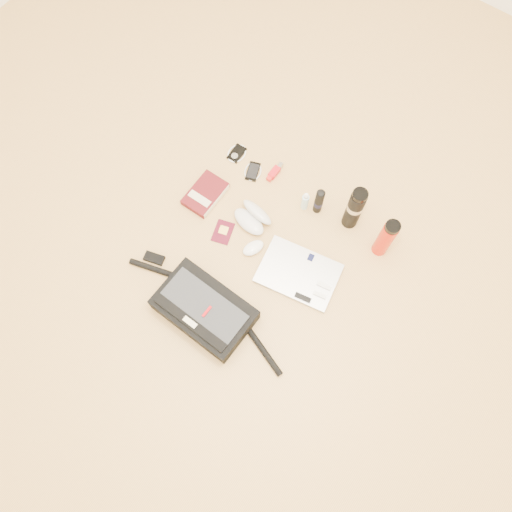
# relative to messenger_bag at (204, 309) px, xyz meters

# --- Properties ---
(ground) EXTENTS (4.00, 4.00, 0.00)m
(ground) POSITION_rel_messenger_bag_xyz_m (0.05, 0.27, -0.05)
(ground) COLOR tan
(ground) RESTS_ON ground
(messenger_bag) EXTENTS (0.82, 0.26, 0.11)m
(messenger_bag) POSITION_rel_messenger_bag_xyz_m (0.00, 0.00, 0.00)
(messenger_bag) COLOR black
(messenger_bag) RESTS_ON ground
(laptop) EXTENTS (0.37, 0.29, 0.03)m
(laptop) POSITION_rel_messenger_bag_xyz_m (0.23, 0.37, -0.04)
(laptop) COLOR #A4A4A6
(laptop) RESTS_ON ground
(book) EXTENTS (0.14, 0.20, 0.04)m
(book) POSITION_rel_messenger_bag_xyz_m (-0.34, 0.44, -0.03)
(book) COLOR #4C0D12
(book) RESTS_ON ground
(passport) EXTENTS (0.11, 0.13, 0.01)m
(passport) POSITION_rel_messenger_bag_xyz_m (-0.16, 0.34, -0.05)
(passport) COLOR #480817
(passport) RESTS_ON ground
(mouse) EXTENTS (0.09, 0.12, 0.03)m
(mouse) POSITION_rel_messenger_bag_xyz_m (-0.00, 0.35, -0.03)
(mouse) COLOR white
(mouse) RESTS_ON ground
(sunglasses_case) EXTENTS (0.19, 0.17, 0.10)m
(sunglasses_case) POSITION_rel_messenger_bag_xyz_m (-0.09, 0.47, -0.02)
(sunglasses_case) COLOR silver
(sunglasses_case) RESTS_ON ground
(ipod) EXTENTS (0.09, 0.10, 0.01)m
(ipod) POSITION_rel_messenger_bag_xyz_m (-0.35, 0.71, -0.05)
(ipod) COLOR black
(ipod) RESTS_ON ground
(phone) EXTENTS (0.10, 0.11, 0.01)m
(phone) POSITION_rel_messenger_bag_xyz_m (-0.23, 0.67, -0.05)
(phone) COLOR black
(phone) RESTS_ON ground
(inhaler) EXTENTS (0.03, 0.11, 0.03)m
(inhaler) POSITION_rel_messenger_bag_xyz_m (-0.14, 0.73, -0.04)
(inhaler) COLOR red
(inhaler) RESTS_ON ground
(spray_bottle) EXTENTS (0.04, 0.04, 0.12)m
(spray_bottle) POSITION_rel_messenger_bag_xyz_m (0.07, 0.66, 0.00)
(spray_bottle) COLOR #B3E2F2
(spray_bottle) RESTS_ON ground
(aerosol_can) EXTENTS (0.05, 0.05, 0.17)m
(aerosol_can) POSITION_rel_messenger_bag_xyz_m (0.12, 0.68, 0.03)
(aerosol_can) COLOR black
(aerosol_can) RESTS_ON ground
(thermos_black) EXTENTS (0.08, 0.08, 0.27)m
(thermos_black) POSITION_rel_messenger_bag_xyz_m (0.27, 0.72, 0.09)
(thermos_black) COLOR black
(thermos_black) RESTS_ON ground
(thermos_red) EXTENTS (0.09, 0.09, 0.25)m
(thermos_red) POSITION_rel_messenger_bag_xyz_m (0.45, 0.68, 0.07)
(thermos_red) COLOR red
(thermos_red) RESTS_ON ground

